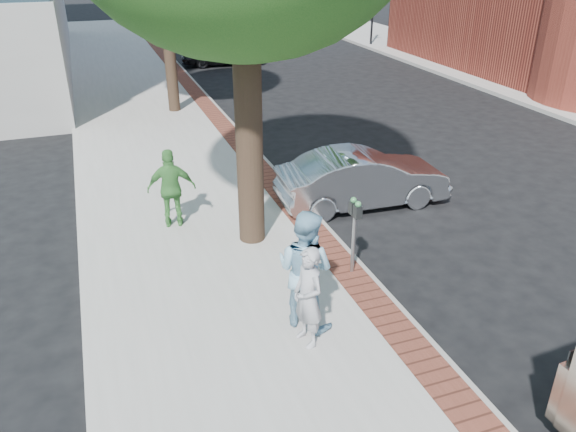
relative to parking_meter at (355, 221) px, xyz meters
name	(u,v)px	position (x,y,z in m)	size (l,w,h in m)	color
ground	(314,287)	(-0.77, -0.03, -1.21)	(120.00, 120.00, 0.00)	black
sidewalk	(164,151)	(-2.27, 7.97, -1.13)	(5.00, 60.00, 0.15)	#9E9991
brick_strip	(236,140)	(-0.07, 7.97, -1.05)	(0.60, 60.00, 0.01)	brown
curb	(247,142)	(0.28, 7.97, -1.13)	(0.10, 60.00, 0.15)	gray
signal_near	(166,14)	(0.13, 21.97, 1.05)	(0.70, 0.15, 3.80)	black
signal_far	(373,6)	(11.73, 21.97, 1.05)	(0.70, 0.15, 3.80)	black
parking_meter	(355,221)	(0.00, 0.00, 0.00)	(0.12, 0.32, 1.47)	gray
person_gray	(308,298)	(-1.52, -1.59, -0.24)	(0.59, 0.39, 1.62)	#A5A4A9
person_officer	(305,269)	(-1.38, -1.11, -0.07)	(0.96, 0.75, 1.97)	#8DBFDA
person_green	(172,188)	(-2.77, 3.00, -0.20)	(1.00, 0.42, 1.71)	#469041
sedan_silver	(363,179)	(1.63, 2.87, -0.55)	(1.39, 3.99, 1.32)	#AAABB1
bg_car	(223,50)	(2.46, 19.88, -0.51)	(1.65, 4.11, 1.40)	black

